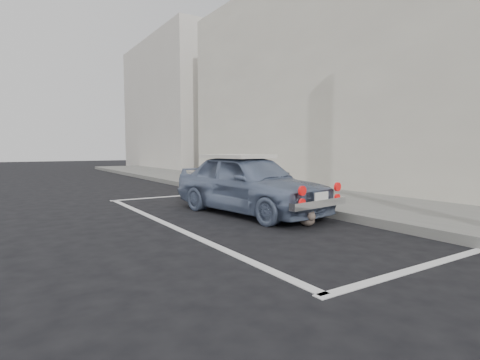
{
  "coord_description": "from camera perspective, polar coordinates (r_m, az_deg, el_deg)",
  "views": [
    {
      "loc": [
        -3.19,
        -2.72,
        1.25
      ],
      "look_at": [
        0.07,
        2.36,
        0.75
      ],
      "focal_mm": 28.0,
      "sensor_mm": 36.0,
      "label": 1
    }
  ],
  "objects": [
    {
      "name": "shop_building",
      "position": [
        11.86,
        22.53,
        15.25
      ],
      "size": [
        3.5,
        18.0,
        7.0
      ],
      "color": "beige",
      "rests_on": "ground"
    },
    {
      "name": "pline_side",
      "position": [
        6.28,
        -10.7,
        -6.79
      ],
      "size": [
        0.12,
        7.0,
        0.01
      ],
      "primitive_type": "cube",
      "color": "silver",
      "rests_on": "ground"
    },
    {
      "name": "cat",
      "position": [
        6.2,
        10.24,
        -5.79
      ],
      "size": [
        0.32,
        0.49,
        0.28
      ],
      "rotation": [
        0.0,
        0.0,
        -0.29
      ],
      "color": "#6D5E53",
      "rests_on": "ground"
    },
    {
      "name": "building_far",
      "position": [
        24.79,
        -10.02,
        11.04
      ],
      "size": [
        3.5,
        10.0,
        8.0
      ],
      "primitive_type": "cube",
      "color": "beige",
      "rests_on": "ground"
    },
    {
      "name": "pline_rear",
      "position": [
        4.48,
        25.82,
        -11.89
      ],
      "size": [
        3.0,
        0.12,
        0.01
      ],
      "primitive_type": "cube",
      "color": "silver",
      "rests_on": "ground"
    },
    {
      "name": "pline_front",
      "position": [
        10.0,
        -10.78,
        -2.5
      ],
      "size": [
        3.0,
        0.12,
        0.01
      ],
      "primitive_type": "cube",
      "color": "silver",
      "rests_on": "ground"
    },
    {
      "name": "sidewalk",
      "position": [
        8.03,
        20.71,
        -3.99
      ],
      "size": [
        2.8,
        40.0,
        0.15
      ],
      "primitive_type": "cube",
      "color": "slate",
      "rests_on": "ground"
    },
    {
      "name": "ground",
      "position": [
        4.37,
        16.57,
        -12.08
      ],
      "size": [
        80.0,
        80.0,
        0.0
      ],
      "primitive_type": "plane",
      "color": "black",
      "rests_on": "ground"
    },
    {
      "name": "retro_coupe",
      "position": [
        7.25,
        1.39,
        -0.46
      ],
      "size": [
        1.87,
        3.61,
        1.17
      ],
      "rotation": [
        0.0,
        0.0,
        0.14
      ],
      "color": "slate",
      "rests_on": "ground"
    }
  ]
}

